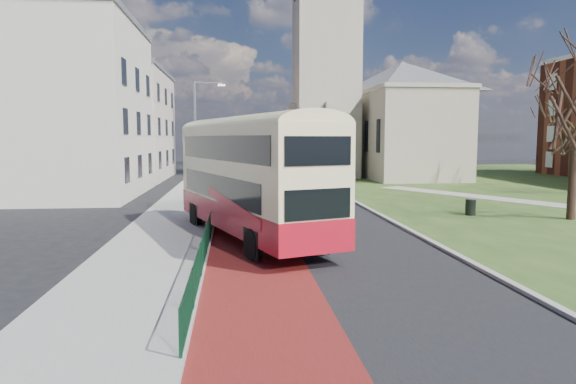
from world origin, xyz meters
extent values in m
plane|color=black|center=(0.00, 0.00, 0.00)|extent=(160.00, 160.00, 0.00)
cube|color=black|center=(1.50, 20.00, 0.01)|extent=(9.00, 120.00, 0.01)
cube|color=#591414|center=(-1.20, 20.00, 0.01)|extent=(3.40, 120.00, 0.01)
cube|color=gray|center=(-5.00, 20.00, 0.06)|extent=(4.00, 120.00, 0.12)
cube|color=#999993|center=(-3.00, 20.00, 0.07)|extent=(0.25, 120.00, 0.13)
cube|color=#999993|center=(6.10, 22.00, 0.07)|extent=(0.25, 80.00, 0.13)
cube|color=#2F491A|center=(26.00, 22.00, 0.02)|extent=(40.00, 80.00, 0.04)
cylinder|color=#0D3B22|center=(-2.95, 4.00, 1.10)|extent=(0.04, 24.00, 0.04)
cylinder|color=#0D3B22|center=(-2.95, 4.00, 0.15)|extent=(0.04, 24.00, 0.04)
cube|color=#A09282|center=(8.00, 38.00, 12.00)|extent=(6.50, 6.50, 24.00)
cube|color=#A09282|center=(16.50, 38.00, 4.50)|extent=(9.00, 18.00, 9.00)
pyramid|color=#565960|center=(16.50, 38.00, 12.60)|extent=(9.00, 18.00, 3.60)
cube|color=beige|center=(-14.00, 22.00, 6.25)|extent=(10.00, 14.00, 12.50)
cube|color=#565960|center=(-14.00, 22.00, 12.75)|extent=(10.30, 14.30, 0.50)
cube|color=beige|center=(-14.00, 38.00, 5.50)|extent=(10.00, 16.00, 11.00)
cube|color=#565960|center=(-14.00, 38.00, 11.25)|extent=(10.30, 16.30, 0.50)
cylinder|color=gray|center=(-4.50, 18.00, 4.12)|extent=(0.16, 0.16, 8.00)
cylinder|color=gray|center=(-3.60, 18.00, 8.02)|extent=(1.80, 0.10, 0.10)
cube|color=silver|center=(-2.70, 18.00, 7.87)|extent=(0.50, 0.18, 0.12)
cube|color=#A60F1E|center=(-1.24, 4.08, 1.11)|extent=(6.61, 12.25, 1.09)
cube|color=beige|center=(-1.24, 4.08, 3.24)|extent=(6.56, 12.19, 3.17)
cube|color=black|center=(-2.64, 3.94, 2.26)|extent=(3.32, 9.31, 1.04)
cube|color=black|center=(-0.06, 4.85, 2.26)|extent=(3.32, 9.31, 1.04)
cube|color=black|center=(-2.54, 3.63, 3.90)|extent=(3.64, 10.22, 0.98)
cube|color=black|center=(0.05, 4.54, 3.90)|extent=(3.64, 10.22, 0.98)
cube|color=black|center=(-3.22, 9.72, 2.26)|extent=(2.34, 0.89, 1.15)
cube|color=black|center=(-3.22, 9.72, 3.90)|extent=(2.34, 0.89, 0.98)
cube|color=orange|center=(-3.22, 9.72, 4.52)|extent=(1.87, 0.74, 0.33)
cylinder|color=black|center=(-3.79, 7.52, 0.57)|extent=(0.69, 1.18, 1.14)
cylinder|color=black|center=(-1.39, 8.36, 0.57)|extent=(0.69, 1.18, 1.14)
cylinder|color=black|center=(-1.25, 0.26, 0.57)|extent=(0.69, 1.18, 1.14)
cylinder|color=black|center=(1.15, 1.11, 0.57)|extent=(0.69, 1.18, 1.14)
cylinder|color=#312018|center=(15.70, 7.48, 1.88)|extent=(0.45, 0.45, 3.67)
cylinder|color=black|center=(24.12, 19.31, 1.54)|extent=(0.56, 0.56, 2.99)
cylinder|color=black|center=(11.12, 9.43, 0.48)|extent=(0.68, 0.68, 0.88)
cylinder|color=gray|center=(11.12, 9.43, 0.95)|extent=(0.73, 0.73, 0.06)
camera|label=1|loc=(-1.90, -17.53, 4.30)|focal=32.00mm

